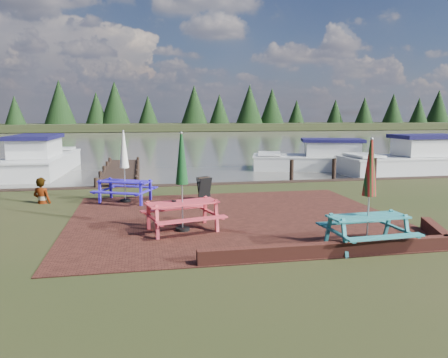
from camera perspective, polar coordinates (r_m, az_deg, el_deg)
ground at (r=11.37m, az=2.33°, el=-6.35°), size 120.00×120.00×0.00m
paving at (r=12.31m, az=1.28°, el=-5.13°), size 9.00×7.50×0.02m
brick_wall at (r=9.89m, az=17.96°, el=-8.17°), size 6.21×1.79×0.30m
water at (r=47.85m, az=-7.79°, el=5.04°), size 120.00×60.00×0.02m
far_treeline at (r=76.73m, az=-9.01°, el=8.79°), size 120.00×10.00×8.10m
picnic_table_teal at (r=9.98m, az=18.32°, el=-3.96°), size 1.81×1.63×2.39m
picnic_table_red at (r=10.87m, az=-5.48°, el=-2.43°), size 2.11×1.96×2.46m
picnic_table_blue at (r=14.74m, az=-12.84°, el=0.18°), size 2.19×2.10×2.36m
chalkboard at (r=14.61m, az=-2.60°, el=-1.30°), size 0.53×0.71×0.81m
jetty at (r=22.17m, az=-13.26°, el=1.09°), size 1.76×9.08×1.00m
boat_jetty at (r=24.56m, az=-22.84°, el=2.18°), size 2.99×7.82×2.24m
boat_near at (r=24.66m, az=12.35°, el=2.45°), size 7.37×4.30×1.89m
boat_far at (r=24.31m, az=23.49°, el=2.08°), size 7.21×2.71×2.23m
person at (r=15.39m, az=-22.82°, el=0.14°), size 0.73×0.62×1.69m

